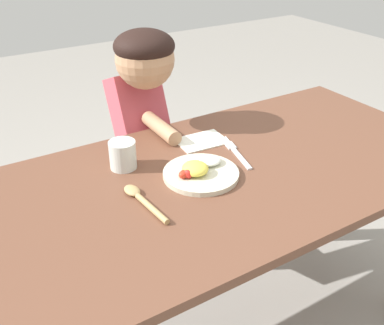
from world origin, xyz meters
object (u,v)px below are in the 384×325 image
object	(u,v)px
spoon	(141,199)
plate	(200,172)
fork	(236,152)
drinking_cup	(123,155)
person	(142,142)

from	to	relation	value
spoon	plate	bearing A→B (deg)	-87.09
fork	drinking_cup	bearing A→B (deg)	86.68
fork	person	world-z (taller)	person
plate	person	size ratio (longest dim) A/B	0.20
plate	spoon	world-z (taller)	plate
drinking_cup	person	bearing A→B (deg)	56.53
fork	drinking_cup	size ratio (longest dim) A/B	2.60
plate	person	distance (m)	0.45
fork	plate	bearing A→B (deg)	122.32
person	fork	bearing A→B (deg)	109.00
plate	fork	bearing A→B (deg)	18.64
plate	drinking_cup	size ratio (longest dim) A/B	2.58
plate	spoon	bearing A→B (deg)	-172.23
fork	drinking_cup	xyz separation A→B (m)	(-0.32, 0.10, 0.04)
spoon	fork	bearing A→B (deg)	-81.97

